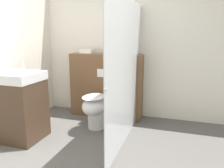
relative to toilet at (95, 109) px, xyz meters
The scene contains 8 objects.
wall_back 1.23m from the toilet, 85.51° to the left, with size 8.00×0.06×2.50m.
partition_panel 0.63m from the toilet, 92.81° to the left, with size 1.29×0.27×1.13m.
shower_glass 0.84m from the toilet, 14.95° to the right, with size 0.04×1.86×1.92m.
toilet is the anchor object (origin of this frame).
sink_vanity 1.09m from the toilet, 144.32° to the right, with size 0.61×0.55×1.09m.
hair_drier 1.14m from the toilet, 56.82° to the left, with size 0.19×0.06×0.14m.
folded_towel 1.11m from the toilet, 122.89° to the left, with size 0.22×0.15×0.07m.
spare_toilet_roll 0.41m from the toilet, 20.36° to the left, with size 0.12×0.12×0.09m.
Camera 1 is at (1.17, -1.84, 1.42)m, focal length 35.00 mm.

